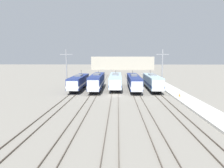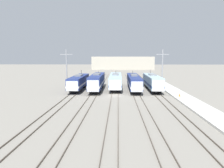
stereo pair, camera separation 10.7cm
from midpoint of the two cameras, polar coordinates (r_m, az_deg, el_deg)
name	(u,v)px [view 2 (the right image)]	position (r m, az deg, el deg)	size (l,w,h in m)	color
ground_plane	(115,95)	(48.24, 0.84, -3.01)	(400.00, 400.00, 0.00)	gray
rail_pair_far_left	(72,95)	(49.28, -10.27, -2.82)	(1.50, 120.00, 0.15)	#4C4238
rail_pair_center_left	(94,95)	(48.52, -4.77, -2.89)	(1.51, 120.00, 0.15)	#4C4238
rail_pair_center	(115,95)	(48.23, 0.84, -2.93)	(1.51, 120.00, 0.15)	#4C4238
rail_pair_center_right	(136,95)	(48.39, 6.48, -2.94)	(1.51, 120.00, 0.15)	#4C4238
rail_pair_far_right	(158,95)	(49.02, 12.02, -2.92)	(1.50, 120.00, 0.15)	#4C4238
locomotive_far_left	(79,82)	(56.79, -8.65, 0.50)	(2.95, 17.34, 4.89)	black
locomotive_center_left	(97,82)	(55.65, -3.93, 0.61)	(2.82, 18.28, 4.75)	black
locomotive_center	(116,81)	(58.33, 1.00, 0.81)	(3.12, 19.27, 4.69)	#232326
locomotive_center_right	(134,82)	(56.62, 5.78, 0.56)	(2.77, 19.99, 4.76)	black
locomotive_far_right	(153,82)	(56.66, 10.61, 0.54)	(2.93, 17.47, 4.91)	#232326
catenary_tower_left	(67,69)	(56.26, -11.72, 3.90)	(3.14, 0.30, 10.32)	gray
catenary_tower_right	(162,69)	(55.84, 13.06, 3.84)	(3.14, 0.30, 10.32)	gray
platform	(180,95)	(50.07, 17.35, -2.78)	(4.00, 120.00, 0.33)	beige
traffic_cone	(180,95)	(47.26, 17.30, -2.73)	(0.38, 0.38, 0.68)	orange
depot_building	(123,63)	(151.36, 2.85, 5.51)	(42.25, 9.71, 8.68)	#B2AD9E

